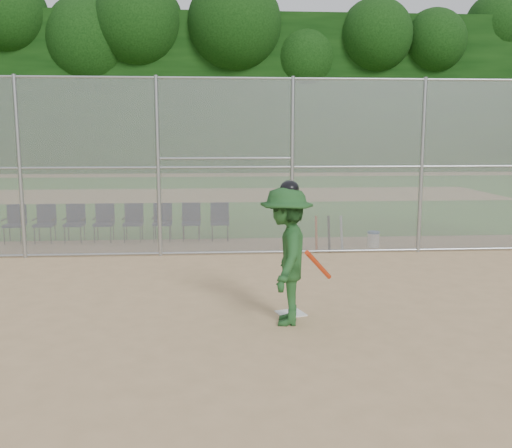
{
  "coord_description": "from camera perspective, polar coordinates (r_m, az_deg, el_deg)",
  "views": [
    {
      "loc": [
        -0.74,
        -7.82,
        2.74
      ],
      "look_at": [
        0.0,
        2.5,
        1.1
      ],
      "focal_mm": 40.0,
      "sensor_mm": 36.0,
      "label": 1
    }
  ],
  "objects": [
    {
      "name": "chair_1",
      "position": [
        15.43,
        -20.4,
        0.02
      ],
      "size": [
        0.54,
        0.52,
        0.96
      ],
      "primitive_type": null,
      "color": "black",
      "rests_on": "ground"
    },
    {
      "name": "spare_bats",
      "position": [
        13.46,
        7.3,
        -0.99
      ],
      "size": [
        0.66,
        0.29,
        0.84
      ],
      "color": "#D84C14",
      "rests_on": "ground"
    },
    {
      "name": "water_cooler",
      "position": [
        14.23,
        11.66,
        -1.49
      ],
      "size": [
        0.3,
        0.3,
        0.38
      ],
      "color": "white",
      "rests_on": "ground"
    },
    {
      "name": "chair_3",
      "position": [
        15.08,
        -14.98,
        0.08
      ],
      "size": [
        0.54,
        0.52,
        0.96
      ],
      "primitive_type": null,
      "color": "black",
      "rests_on": "ground"
    },
    {
      "name": "treeline",
      "position": [
        27.97,
        -2.67,
        14.66
      ],
      "size": [
        81.0,
        60.0,
        11.0
      ],
      "color": "black",
      "rests_on": "ground"
    },
    {
      "name": "chair_5",
      "position": [
        14.87,
        -9.36,
        0.14
      ],
      "size": [
        0.54,
        0.52,
        0.96
      ],
      "primitive_type": null,
      "color": "black",
      "rests_on": "ground"
    },
    {
      "name": "backstop_fence",
      "position": [
        12.86,
        -0.81,
        6.02
      ],
      "size": [
        16.09,
        0.09,
        4.0
      ],
      "color": "gray",
      "rests_on": "ground"
    },
    {
      "name": "chair_0",
      "position": [
        15.66,
        -23.01,
        -0.02
      ],
      "size": [
        0.54,
        0.52,
        0.96
      ],
      "primitive_type": null,
      "color": "black",
      "rests_on": "ground"
    },
    {
      "name": "grass_strip",
      "position": [
        25.97,
        -2.46,
        2.96
      ],
      "size": [
        100.0,
        100.0,
        0.0
      ],
      "primitive_type": "plane",
      "color": "#2F6F21",
      "rests_on": "ground"
    },
    {
      "name": "ground",
      "position": [
        8.32,
        1.26,
        -10.23
      ],
      "size": [
        100.0,
        100.0,
        0.0
      ],
      "primitive_type": "plane",
      "color": "tan",
      "rests_on": "ground"
    },
    {
      "name": "chair_4",
      "position": [
        14.96,
        -12.19,
        0.11
      ],
      "size": [
        0.54,
        0.52,
        0.96
      ],
      "primitive_type": null,
      "color": "black",
      "rests_on": "ground"
    },
    {
      "name": "chair_6",
      "position": [
        14.82,
        -6.5,
        0.18
      ],
      "size": [
        0.54,
        0.52,
        0.96
      ],
      "primitive_type": null,
      "color": "black",
      "rests_on": "ground"
    },
    {
      "name": "dirt_patch_far",
      "position": [
        25.97,
        -2.46,
        2.96
      ],
      "size": [
        24.0,
        24.0,
        0.0
      ],
      "primitive_type": "plane",
      "color": "tan",
      "rests_on": "ground"
    },
    {
      "name": "batter_at_plate",
      "position": [
        8.23,
        3.04,
        -3.12
      ],
      "size": [
        1.12,
        1.42,
        2.09
      ],
      "color": "#1E4B20",
      "rests_on": "ground"
    },
    {
      "name": "home_plate",
      "position": [
        8.89,
        3.51,
        -8.9
      ],
      "size": [
        0.48,
        0.48,
        0.02
      ],
      "primitive_type": "cube",
      "rotation": [
        0.0,
        0.0,
        0.31
      ],
      "color": "white",
      "rests_on": "ground"
    },
    {
      "name": "chair_7",
      "position": [
        14.81,
        -3.63,
        0.21
      ],
      "size": [
        0.54,
        0.52,
        0.96
      ],
      "primitive_type": null,
      "color": "black",
      "rests_on": "ground"
    },
    {
      "name": "chair_2",
      "position": [
        15.24,
        -17.72,
        0.05
      ],
      "size": [
        0.54,
        0.52,
        0.96
      ],
      "primitive_type": null,
      "color": "black",
      "rests_on": "ground"
    }
  ]
}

